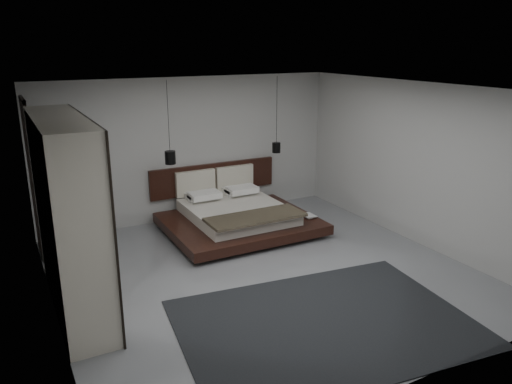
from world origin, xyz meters
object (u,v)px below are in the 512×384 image
lattice_screen (33,179)px  pendant_right (276,147)px  wardrobe (69,217)px  rug (325,323)px  pendant_left (170,157)px  bed (236,215)px

lattice_screen → pendant_right: bearing=-1.6°
pendant_right → wardrobe: bearing=-154.5°
pendant_right → rug: size_ratio=0.41×
pendant_right → wardrobe: 4.71m
pendant_right → lattice_screen: bearing=178.4°
pendant_left → rug: pendant_left is taller
pendant_left → rug: 4.27m
rug → bed: bearing=82.4°
wardrobe → pendant_left: bearing=44.8°
wardrobe → rug: bearing=-35.9°
pendant_left → wardrobe: 2.88m
bed → wardrobe: size_ratio=1.03×
bed → pendant_right: (1.11, 0.42, 1.13)m
lattice_screen → pendant_right: size_ratio=1.73×
rug → pendant_left: bearing=99.1°
pendant_right → pendant_left: bearing=180.0°
bed → pendant_right: bearing=20.6°
bed → wardrobe: bearing=-152.9°
pendant_left → rug: size_ratio=0.41×
bed → lattice_screen: bearing=171.0°
lattice_screen → pendant_left: 2.30m
wardrobe → pendant_right: bearing=25.5°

